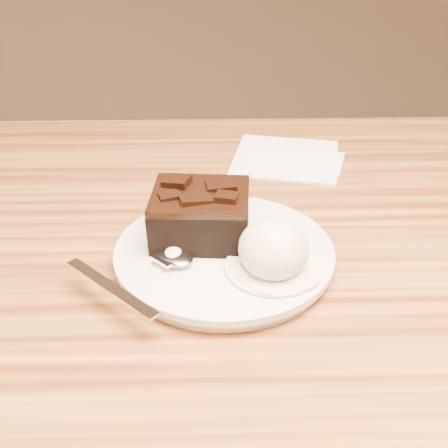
{
  "coord_description": "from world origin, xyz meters",
  "views": [
    {
      "loc": [
        -0.05,
        -0.46,
        1.07
      ],
      "look_at": [
        -0.04,
        0.0,
        0.79
      ],
      "focal_mm": 43.87,
      "sensor_mm": 36.0,
      "label": 1
    }
  ],
  "objects_px": {
    "brownie": "(201,217)",
    "ice_cream_scoop": "(273,249)",
    "napkin": "(286,157)",
    "plate": "(224,255)",
    "spoon": "(174,257)"
  },
  "relations": [
    {
      "from": "plate",
      "to": "ice_cream_scoop",
      "type": "xyz_separation_m",
      "value": [
        0.04,
        -0.04,
        0.03
      ]
    },
    {
      "from": "napkin",
      "to": "plate",
      "type": "bearing_deg",
      "value": -110.54
    },
    {
      "from": "brownie",
      "to": "spoon",
      "type": "xyz_separation_m",
      "value": [
        -0.03,
        -0.05,
        -0.02
      ]
    },
    {
      "from": "plate",
      "to": "ice_cream_scoop",
      "type": "relative_size",
      "value": 3.16
    },
    {
      "from": "spoon",
      "to": "napkin",
      "type": "relative_size",
      "value": 1.22
    },
    {
      "from": "brownie",
      "to": "spoon",
      "type": "height_order",
      "value": "brownie"
    },
    {
      "from": "plate",
      "to": "spoon",
      "type": "distance_m",
      "value": 0.06
    },
    {
      "from": "brownie",
      "to": "ice_cream_scoop",
      "type": "distance_m",
      "value": 0.09
    },
    {
      "from": "ice_cream_scoop",
      "to": "napkin",
      "type": "xyz_separation_m",
      "value": [
        0.05,
        0.29,
        -0.04
      ]
    },
    {
      "from": "napkin",
      "to": "spoon",
      "type": "bearing_deg",
      "value": -117.74
    },
    {
      "from": "plate",
      "to": "brownie",
      "type": "distance_m",
      "value": 0.05
    },
    {
      "from": "ice_cream_scoop",
      "to": "plate",
      "type": "bearing_deg",
      "value": 140.24
    },
    {
      "from": "napkin",
      "to": "ice_cream_scoop",
      "type": "bearing_deg",
      "value": -99.76
    },
    {
      "from": "spoon",
      "to": "brownie",
      "type": "bearing_deg",
      "value": 13.94
    },
    {
      "from": "plate",
      "to": "spoon",
      "type": "height_order",
      "value": "spoon"
    }
  ]
}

